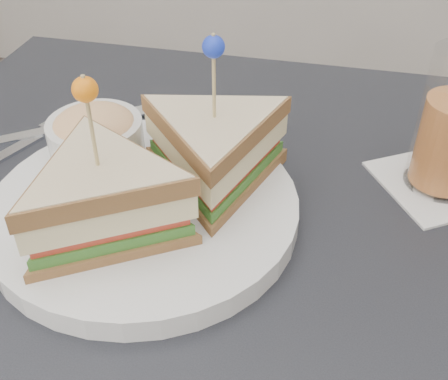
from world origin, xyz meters
TOP-DOWN VIEW (x-y plane):
  - table at (0.00, 0.00)m, footprint 0.80×0.80m
  - plate_meal at (-0.06, 0.02)m, footprint 0.34×0.32m
  - cutlery_fork at (-0.25, 0.10)m, footprint 0.10×0.20m
  - cutlery_knife at (-0.21, 0.15)m, footprint 0.19×0.15m

SIDE VIEW (x-z plane):
  - table at x=0.00m, z-range 0.30..1.05m
  - cutlery_fork at x=-0.25m, z-range 0.75..0.76m
  - cutlery_knife at x=-0.21m, z-range 0.75..0.76m
  - plate_meal at x=-0.06m, z-range 0.71..0.89m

